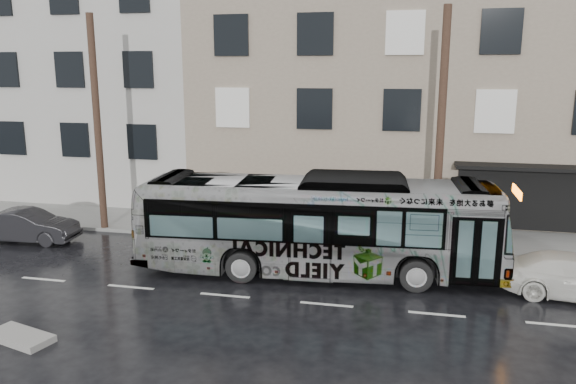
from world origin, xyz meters
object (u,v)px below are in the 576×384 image
object	(u,v)px
bus	(317,225)
dark_sedan	(27,226)
utility_pole_front	(441,132)
sign_post	(466,220)
utility_pole_rear	(97,124)

from	to	relation	value
bus	dark_sedan	bearing A→B (deg)	80.95
utility_pole_front	sign_post	size ratio (longest dim) A/B	3.75
sign_post	dark_sedan	world-z (taller)	sign_post
utility_pole_rear	dark_sedan	size ratio (longest dim) A/B	2.22
utility_pole_front	dark_sedan	size ratio (longest dim) A/B	2.22
utility_pole_rear	utility_pole_front	bearing A→B (deg)	0.00
utility_pole_front	dark_sedan	world-z (taller)	utility_pole_front
bus	dark_sedan	size ratio (longest dim) A/B	3.05
utility_pole_rear	dark_sedan	world-z (taller)	utility_pole_rear
sign_post	bus	size ratio (longest dim) A/B	0.19
utility_pole_front	sign_post	distance (m)	3.48
sign_post	utility_pole_rear	bearing A→B (deg)	180.00
utility_pole_front	dark_sedan	distance (m)	16.81
utility_pole_front	sign_post	bearing A→B (deg)	0.00
bus	utility_pole_rear	bearing A→B (deg)	68.11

